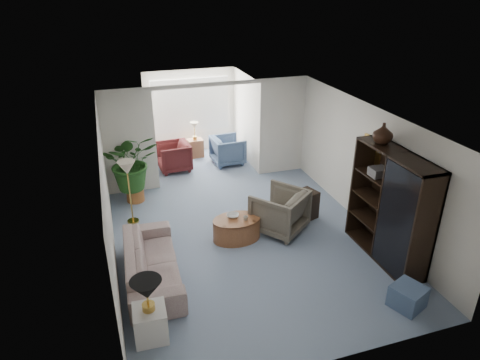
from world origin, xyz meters
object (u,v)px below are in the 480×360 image
object	(u,v)px
coffee_table	(237,229)
sunroom_chair_blue	(228,150)
table_lamp	(147,290)
sunroom_chair_maroon	(174,157)
coffee_cup	(246,218)
floor_lamp	(127,168)
sunroom_table	(195,148)
wingback_chair	(279,211)
ottoman	(408,297)
coffee_bowl	(233,216)
sofa	(152,262)
entertainment_cabinet	(390,207)
framed_picture	(373,150)
plant_pot	(135,194)
side_table_dark	(304,205)
end_table	(150,323)
cabinet_urn	(383,133)

from	to	relation	value
coffee_table	sunroom_chair_blue	distance (m)	3.84
table_lamp	sunroom_chair_maroon	distance (m)	5.97
coffee_cup	sunroom_chair_blue	size ratio (longest dim) A/B	0.11
floor_lamp	sunroom_table	xyz separation A→B (m)	(2.06, 3.19, -0.99)
wingback_chair	ottoman	size ratio (longest dim) A/B	2.11
coffee_bowl	sofa	bearing A→B (deg)	-153.93
coffee_table	table_lamp	bearing A→B (deg)	-133.01
coffee_cup	ottoman	distance (m)	3.15
entertainment_cabinet	floor_lamp	bearing A→B (deg)	148.41
framed_picture	sofa	world-z (taller)	framed_picture
coffee_table	wingback_chair	size ratio (longest dim) A/B	0.98
table_lamp	sunroom_table	distance (m)	6.90
coffee_table	sunroom_chair_maroon	bearing A→B (deg)	98.94
sofa	coffee_table	size ratio (longest dim) A/B	2.33
coffee_cup	plant_pot	bearing A→B (deg)	128.94
framed_picture	sunroom_chair_maroon	size ratio (longest dim) A/B	0.60
sunroom_chair_maroon	sofa	bearing A→B (deg)	-18.07
floor_lamp	entertainment_cabinet	bearing A→B (deg)	-31.59
wingback_chair	sunroom_chair_maroon	size ratio (longest dim) A/B	1.16
wingback_chair	side_table_dark	xyz separation A→B (m)	(0.70, 0.30, -0.14)
sunroom_table	coffee_cup	bearing A→B (deg)	-90.18
plant_pot	sunroom_table	world-z (taller)	sunroom_table
framed_picture	ottoman	xyz separation A→B (m)	(-0.68, -2.31, -1.52)
side_table_dark	entertainment_cabinet	bearing A→B (deg)	-65.06
side_table_dark	sunroom_chair_blue	bearing A→B (deg)	101.76
framed_picture	sunroom_table	xyz separation A→B (m)	(-2.48, 4.82, -1.44)
end_table	sunroom_chair_maroon	xyz separation A→B (m)	(1.35, 5.80, 0.13)
framed_picture	table_lamp	bearing A→B (deg)	-159.32
cabinet_urn	wingback_chair	bearing A→B (deg)	148.68
ottoman	sunroom_chair_blue	xyz separation A→B (m)	(-1.05, 6.38, 0.20)
coffee_table	coffee_cup	size ratio (longest dim) A/B	10.48
table_lamp	floor_lamp	bearing A→B (deg)	89.30
coffee_bowl	coffee_cup	size ratio (longest dim) A/B	2.61
framed_picture	coffee_bowl	world-z (taller)	framed_picture
sunroom_table	coffee_bowl	bearing A→B (deg)	-92.81
sunroom_chair_blue	framed_picture	bearing A→B (deg)	-160.56
framed_picture	cabinet_urn	distance (m)	0.78
cabinet_urn	table_lamp	bearing A→B (deg)	-164.45
sofa	plant_pot	distance (m)	2.97
sofa	sunroom_chair_maroon	bearing A→B (deg)	-12.13
coffee_cup	entertainment_cabinet	world-z (taller)	entertainment_cabinet
table_lamp	plant_pot	size ratio (longest dim) A/B	1.10
coffee_table	entertainment_cabinet	size ratio (longest dim) A/B	0.46
sofa	floor_lamp	distance (m)	2.22
entertainment_cabinet	sunroom_table	world-z (taller)	entertainment_cabinet
coffee_table	sunroom_chair_maroon	world-z (taller)	sunroom_chair_maroon
sofa	side_table_dark	xyz separation A→B (m)	(3.35, 1.07, -0.02)
sofa	end_table	distance (m)	1.37
coffee_bowl	table_lamp	bearing A→B (deg)	-130.92
end_table	wingback_chair	distance (m)	3.56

